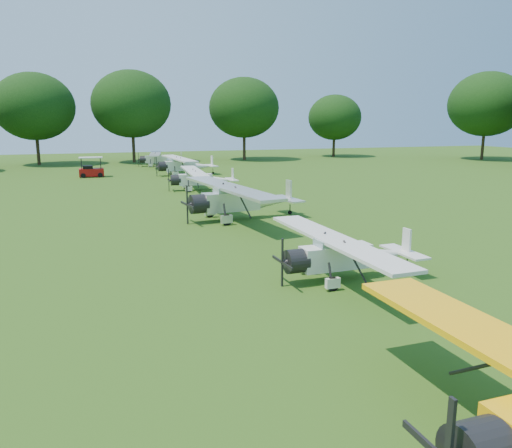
{
  "coord_description": "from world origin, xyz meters",
  "views": [
    {
      "loc": [
        -8.0,
        -17.16,
        6.01
      ],
      "look_at": [
        -1.13,
        3.72,
        1.4
      ],
      "focal_mm": 35.0,
      "sensor_mm": 36.0,
      "label": 1
    }
  ],
  "objects_px": {
    "aircraft_3": "(346,252)",
    "aircraft_7": "(160,158)",
    "aircraft_6": "(184,164)",
    "golf_cart": "(91,170)",
    "aircraft_4": "(239,198)",
    "aircraft_5": "(200,177)"
  },
  "relations": [
    {
      "from": "aircraft_4",
      "to": "golf_cart",
      "type": "bearing_deg",
      "value": 99.62
    },
    {
      "from": "aircraft_3",
      "to": "aircraft_5",
      "type": "distance_m",
      "value": 26.08
    },
    {
      "from": "aircraft_4",
      "to": "aircraft_3",
      "type": "bearing_deg",
      "value": -95.35
    },
    {
      "from": "aircraft_4",
      "to": "aircraft_5",
      "type": "bearing_deg",
      "value": 80.13
    },
    {
      "from": "aircraft_6",
      "to": "aircraft_7",
      "type": "bearing_deg",
      "value": 91.19
    },
    {
      "from": "aircraft_6",
      "to": "aircraft_7",
      "type": "xyz_separation_m",
      "value": [
        -1.17,
        11.57,
        -0.15
      ]
    },
    {
      "from": "aircraft_6",
      "to": "golf_cart",
      "type": "height_order",
      "value": "golf_cart"
    },
    {
      "from": "aircraft_3",
      "to": "aircraft_7",
      "type": "relative_size",
      "value": 0.97
    },
    {
      "from": "aircraft_7",
      "to": "golf_cart",
      "type": "relative_size",
      "value": 3.75
    },
    {
      "from": "aircraft_3",
      "to": "golf_cart",
      "type": "distance_m",
      "value": 40.61
    },
    {
      "from": "aircraft_3",
      "to": "golf_cart",
      "type": "relative_size",
      "value": 3.65
    },
    {
      "from": "aircraft_7",
      "to": "golf_cart",
      "type": "xyz_separation_m",
      "value": [
        -8.62,
        -10.33,
        -0.37
      ]
    },
    {
      "from": "aircraft_5",
      "to": "aircraft_6",
      "type": "height_order",
      "value": "aircraft_6"
    },
    {
      "from": "aircraft_4",
      "to": "aircraft_5",
      "type": "relative_size",
      "value": 1.22
    },
    {
      "from": "aircraft_6",
      "to": "golf_cart",
      "type": "relative_size",
      "value": 4.25
    },
    {
      "from": "aircraft_4",
      "to": "aircraft_7",
      "type": "bearing_deg",
      "value": 81.96
    },
    {
      "from": "golf_cart",
      "to": "aircraft_4",
      "type": "bearing_deg",
      "value": -72.36
    },
    {
      "from": "aircraft_6",
      "to": "golf_cart",
      "type": "bearing_deg",
      "value": 168.17
    },
    {
      "from": "aircraft_5",
      "to": "aircraft_7",
      "type": "xyz_separation_m",
      "value": [
        -0.39,
        23.82,
        -0.01
      ]
    },
    {
      "from": "aircraft_7",
      "to": "aircraft_3",
      "type": "bearing_deg",
      "value": -80.21
    },
    {
      "from": "aircraft_5",
      "to": "aircraft_7",
      "type": "distance_m",
      "value": 23.83
    },
    {
      "from": "aircraft_3",
      "to": "aircraft_5",
      "type": "bearing_deg",
      "value": 88.38
    }
  ]
}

